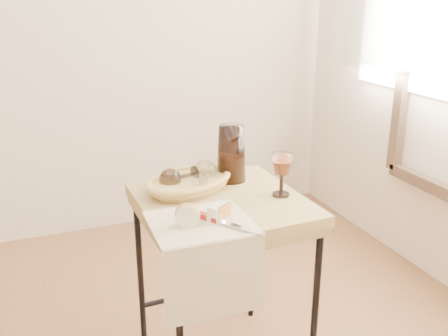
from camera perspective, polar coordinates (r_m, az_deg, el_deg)
name	(u,v)px	position (r m, az deg, el deg)	size (l,w,h in m)	color
side_table	(222,287)	(1.90, -0.23, -13.29)	(0.55, 0.55, 0.70)	brown
tea_towel	(200,223)	(1.56, -2.68, -6.22)	(0.31, 0.28, 0.01)	beige
bread_basket	(190,184)	(1.81, -3.92, -1.80)	(0.31, 0.21, 0.05)	#B08741
goblet_lying_a	(181,177)	(1.81, -4.88, -0.98)	(0.13, 0.08, 0.08)	#4A362A
goblet_lying_b	(203,176)	(1.80, -2.41, -0.87)	(0.14, 0.09, 0.09)	white
pitcher	(231,153)	(1.88, 0.83, 1.70)	(0.15, 0.23, 0.25)	black
wine_goblet	(282,175)	(1.75, 6.53, -0.74)	(0.08, 0.08, 0.16)	white
apple_half	(188,214)	(1.53, -4.15, -5.22)	(0.08, 0.04, 0.07)	red
apple_wedge	(218,212)	(1.57, -0.73, -4.97)	(0.07, 0.04, 0.05)	#FFF1C4
table_knife	(224,221)	(1.54, -0.05, -6.04)	(0.25, 0.03, 0.02)	silver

